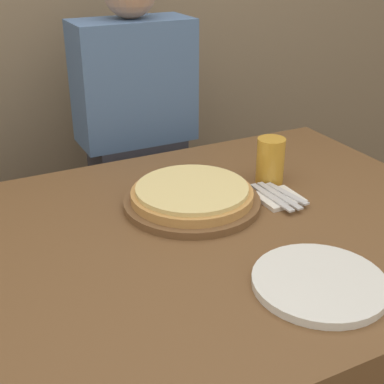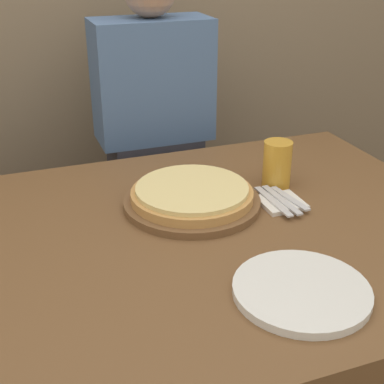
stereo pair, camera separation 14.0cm
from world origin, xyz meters
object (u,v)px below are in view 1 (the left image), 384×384
Objects in this scene: fork at (271,197)px; pizza_on_board at (192,197)px; spoon at (287,194)px; dinner_knife at (279,195)px; dinner_plate at (319,283)px; diner_person at (138,164)px; beer_glass at (270,159)px.

pizza_on_board is at bearing 158.96° from fork.
pizza_on_board reaches higher than spoon.
fork and dinner_knife have the same top height.
pizza_on_board is 1.98× the size of fork.
dinner_plate is 0.21× the size of diner_person.
spoon is (0.18, 0.36, 0.01)m from dinner_plate.
pizza_on_board is 2.73× the size of beer_glass.
fork is at bearing -121.36° from beer_glass.
dinner_knife is at bearing 180.00° from spoon.
beer_glass reaches higher than pizza_on_board.
pizza_on_board is 1.31× the size of dinner_plate.
beer_glass reaches higher than dinner_plate.
fork is at bearing -21.04° from pizza_on_board.
dinner_plate is at bearing -112.97° from dinner_knife.
diner_person is at bearing 109.34° from beer_glass.
dinner_knife is (0.03, 0.00, 0.00)m from fork.
dinner_knife is at bearing -77.21° from diner_person.
dinner_plate is 0.38m from fork.
dinner_knife and spoon have the same top height.
pizza_on_board reaches higher than dinner_knife.
spoon is at bearing 0.00° from dinner_knife.
diner_person reaches higher than dinner_knife.
beer_glass reaches higher than spoon.
spoon is (0.25, -0.08, -0.01)m from pizza_on_board.
pizza_on_board reaches higher than fork.
beer_glass is 0.10× the size of diner_person.
dinner_plate reaches higher than spoon.
fork is at bearing 180.00° from dinner_knife.
fork is 1.17× the size of spoon.
beer_glass is 0.73× the size of dinner_knife.
pizza_on_board is at bearing 99.23° from dinner_plate.
dinner_plate reaches higher than fork.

